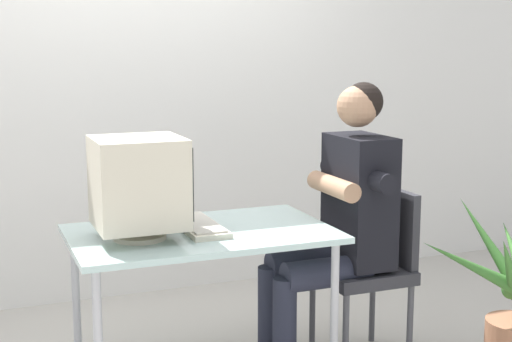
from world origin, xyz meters
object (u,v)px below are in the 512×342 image
crt_monitor (139,183)px  person_seated (340,216)px  desk (201,245)px  keyboard (199,225)px  office_chair (372,261)px

crt_monitor → person_seated: size_ratio=0.32×
desk → person_seated: person_seated is taller
crt_monitor → person_seated: (0.95, 0.02, -0.23)m
keyboard → office_chair: office_chair is taller
office_chair → person_seated: person_seated is taller
crt_monitor → office_chair: (1.14, 0.02, -0.47)m
crt_monitor → person_seated: person_seated is taller
desk → crt_monitor: 0.41m
crt_monitor → person_seated: bearing=1.1°
keyboard → desk: bearing=-95.3°
person_seated → keyboard: bearing=175.4°
desk → office_chair: office_chair is taller
crt_monitor → person_seated: 0.98m
keyboard → person_seated: bearing=-4.6°
keyboard → crt_monitor: bearing=-165.4°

